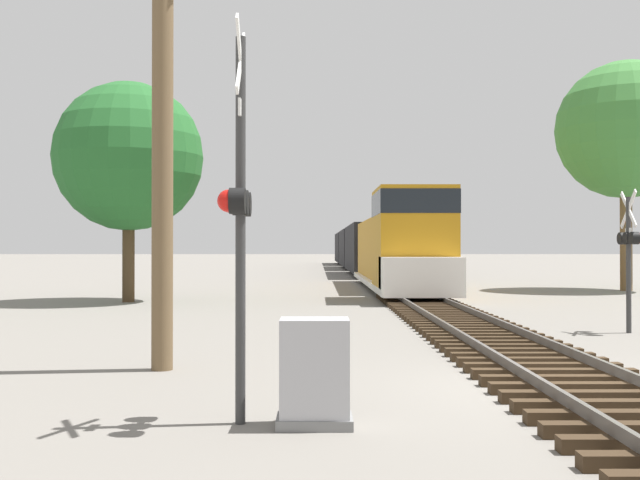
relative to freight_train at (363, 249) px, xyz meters
name	(u,v)px	position (x,y,z in m)	size (l,w,h in m)	color
ground_plane	(574,390)	(0.00, -49.22, -1.91)	(400.00, 400.00, 0.00)	slate
rail_track_bed	(574,381)	(0.00, -49.22, -1.78)	(2.60, 160.00, 0.31)	#382819
freight_train	(363,249)	(0.00, 0.00, 0.00)	(2.92, 70.10, 4.32)	#B77A14
crossing_signal_near	(238,205)	(-4.67, -51.27, 0.66)	(0.32, 1.00, 4.72)	#333333
crossing_signal_far	(630,245)	(3.84, -42.07, 0.22)	(0.33, 1.00, 3.45)	#333333
relay_cabinet	(315,373)	(-3.76, -51.40, -1.30)	(0.88, 0.60, 1.25)	slate
utility_pole	(163,116)	(-6.35, -47.42, 2.39)	(1.80, 0.36, 8.44)	brown
tree_far_right	(129,157)	(-10.82, -31.90, 3.55)	(5.60, 5.60, 8.29)	#473521
tree_mid_background	(626,130)	(10.96, -24.72, 5.70)	(6.51, 6.51, 10.90)	brown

